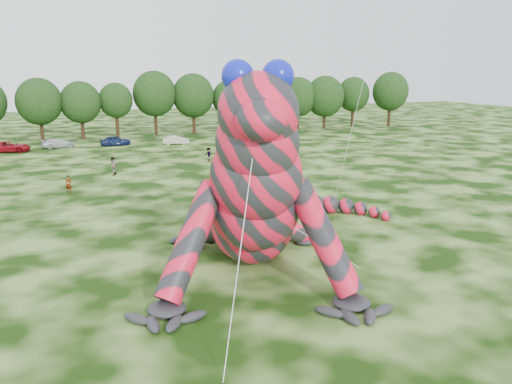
{
  "coord_description": "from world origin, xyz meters",
  "views": [
    {
      "loc": [
        -6.16,
        -25.23,
        10.34
      ],
      "look_at": [
        3.02,
        -0.7,
        4.0
      ],
      "focal_mm": 35.0,
      "sensor_mm": 36.0,
      "label": 1
    }
  ],
  "objects": [
    {
      "name": "car_3",
      "position": [
        -7.8,
        48.98,
        0.64
      ],
      "size": [
        4.67,
        2.61,
        1.28
      ],
      "primitive_type": "imported",
      "rotation": [
        0.0,
        0.0,
        1.77
      ],
      "color": "silver",
      "rests_on": "ground"
    },
    {
      "name": "car_7",
      "position": [
        25.86,
        48.48,
        0.71
      ],
      "size": [
        5.14,
        2.81,
        1.41
      ],
      "primitive_type": "imported",
      "rotation": [
        0.0,
        0.0,
        1.39
      ],
      "color": "white",
      "rests_on": "ground"
    },
    {
      "name": "car_4",
      "position": [
        -0.13,
        48.27,
        0.72
      ],
      "size": [
        4.34,
        2.08,
        1.43
      ],
      "primitive_type": "imported",
      "rotation": [
        0.0,
        0.0,
        1.67
      ],
      "color": "#121E46",
      "rests_on": "ground"
    },
    {
      "name": "spectator_2",
      "position": [
        9.07,
        31.52,
        0.79
      ],
      "size": [
        1.13,
        1.15,
        1.58
      ],
      "primitive_type": "imported",
      "rotation": [
        0.0,
        0.0,
        5.48
      ],
      "color": "gray",
      "rests_on": "ground"
    },
    {
      "name": "spectator_1",
      "position": [
        -2.33,
        26.78,
        0.94
      ],
      "size": [
        1.04,
        1.13,
        1.88
      ],
      "primitive_type": "imported",
      "rotation": [
        0.0,
        0.0,
        4.25
      ],
      "color": "gray",
      "rests_on": "ground"
    },
    {
      "name": "spectator_5",
      "position": [
        6.22,
        18.37,
        0.88
      ],
      "size": [
        1.4,
        1.63,
        1.77
      ],
      "primitive_type": "imported",
      "rotation": [
        0.0,
        0.0,
        4.07
      ],
      "color": "gray",
      "rests_on": "ground"
    },
    {
      "name": "tree_17",
      "position": [
        51.95,
        56.66,
        5.15
      ],
      "size": [
        6.98,
        6.28,
        10.3
      ],
      "primitive_type": null,
      "color": "black",
      "rests_on": "ground"
    },
    {
      "name": "tree_12",
      "position": [
        20.01,
        57.74,
        4.49
      ],
      "size": [
        5.99,
        5.39,
        8.97
      ],
      "primitive_type": null,
      "color": "black",
      "rests_on": "ground"
    },
    {
      "name": "car_6",
      "position": [
        19.74,
        47.62,
        0.69
      ],
      "size": [
        5.11,
        2.65,
        1.38
      ],
      "primitive_type": "imported",
      "rotation": [
        0.0,
        0.0,
        1.65
      ],
      "color": "#2A2A2D",
      "rests_on": "ground"
    },
    {
      "name": "tree_15",
      "position": [
        38.47,
        57.77,
        4.82
      ],
      "size": [
        7.17,
        6.45,
        9.63
      ],
      "primitive_type": null,
      "color": "black",
      "rests_on": "ground"
    },
    {
      "name": "tree_13",
      "position": [
        27.13,
        57.13,
        5.06
      ],
      "size": [
        6.83,
        6.15,
        10.13
      ],
      "primitive_type": null,
      "color": "black",
      "rests_on": "ground"
    },
    {
      "name": "tree_11",
      "position": [
        13.79,
        58.2,
        5.03
      ],
      "size": [
        7.01,
        6.31,
        10.07
      ],
      "primitive_type": null,
      "color": "black",
      "rests_on": "ground"
    },
    {
      "name": "ground",
      "position": [
        0.0,
        0.0,
        0.0
      ],
      "size": [
        240.0,
        240.0,
        0.0
      ],
      "primitive_type": "plane",
      "color": "#16330A",
      "rests_on": "ground"
    },
    {
      "name": "tree_10",
      "position": [
        7.4,
        58.58,
        5.25
      ],
      "size": [
        7.09,
        6.38,
        10.5
      ],
      "primitive_type": null,
      "color": "black",
      "rests_on": "ground"
    },
    {
      "name": "tree_16",
      "position": [
        45.45,
        59.37,
        4.69
      ],
      "size": [
        6.26,
        5.63,
        9.37
      ],
      "primitive_type": null,
      "color": "black",
      "rests_on": "ground"
    },
    {
      "name": "tree_8",
      "position": [
        -4.22,
        56.99,
        4.47
      ],
      "size": [
        6.14,
        5.53,
        8.94
      ],
      "primitive_type": null,
      "color": "black",
      "rests_on": "ground"
    },
    {
      "name": "car_5",
      "position": [
        8.24,
        46.55,
        0.63
      ],
      "size": [
        3.96,
        1.89,
        1.25
      ],
      "primitive_type": "imported",
      "rotation": [
        0.0,
        0.0,
        1.42
      ],
      "color": "beige",
      "rests_on": "ground"
    },
    {
      "name": "tree_14",
      "position": [
        33.46,
        58.72,
        4.7
      ],
      "size": [
        6.82,
        6.14,
        9.4
      ],
      "primitive_type": null,
      "color": "black",
      "rests_on": "ground"
    },
    {
      "name": "inflatable_gecko",
      "position": [
        3.06,
        0.3,
        5.45
      ],
      "size": [
        23.74,
        26.08,
        10.9
      ],
      "primitive_type": null,
      "rotation": [
        0.0,
        0.0,
        -0.28
      ],
      "color": "red",
      "rests_on": "ground"
    },
    {
      "name": "tree_9",
      "position": [
        1.06,
        57.35,
        4.34
      ],
      "size": [
        5.27,
        4.74,
        8.68
      ],
      "primitive_type": null,
      "color": "black",
      "rests_on": "ground"
    },
    {
      "name": "tree_7",
      "position": [
        -10.08,
        56.8,
        4.74
      ],
      "size": [
        6.68,
        6.01,
        9.48
      ],
      "primitive_type": null,
      "color": "black",
      "rests_on": "ground"
    },
    {
      "name": "car_2",
      "position": [
        -13.69,
        47.02,
        0.71
      ],
      "size": [
        5.49,
        3.29,
        1.43
      ],
      "primitive_type": "imported",
      "rotation": [
        0.0,
        0.0,
        1.38
      ],
      "color": "maroon",
      "rests_on": "ground"
    },
    {
      "name": "spectator_0",
      "position": [
        -6.61,
        19.92,
        0.81
      ],
      "size": [
        0.69,
        0.58,
        1.61
      ],
      "primitive_type": "imported",
      "rotation": [
        0.0,
        0.0,
        5.9
      ],
      "color": "gray",
      "rests_on": "ground"
    }
  ]
}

